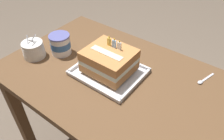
% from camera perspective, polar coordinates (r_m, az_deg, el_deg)
% --- Properties ---
extents(dining_table, '(1.17, 0.75, 0.75)m').
position_cam_1_polar(dining_table, '(1.19, 0.77, -5.45)').
color(dining_table, brown).
rests_on(dining_table, ground_plane).
extents(foil_tray, '(0.33, 0.28, 0.02)m').
position_cam_1_polar(foil_tray, '(1.12, -0.81, -0.59)').
color(foil_tray, silver).
rests_on(foil_tray, dining_table).
extents(birthday_cake, '(0.23, 0.20, 0.16)m').
position_cam_1_polar(birthday_cake, '(1.07, -0.84, 2.37)').
color(birthday_cake, '#C17E45').
rests_on(birthday_cake, foil_tray).
extents(bowl_stack, '(0.12, 0.12, 0.13)m').
position_cam_1_polar(bowl_stack, '(1.29, -19.55, 4.98)').
color(bowl_stack, white).
rests_on(bowl_stack, dining_table).
extents(ice_cream_tub, '(0.11, 0.11, 0.12)m').
position_cam_1_polar(ice_cream_tub, '(1.26, -13.14, 6.49)').
color(ice_cream_tub, white).
rests_on(ice_cream_tub, dining_table).
extents(serving_spoon_near_tray, '(0.05, 0.12, 0.01)m').
position_cam_1_polar(serving_spoon_near_tray, '(1.16, 22.26, -2.58)').
color(serving_spoon_near_tray, silver).
rests_on(serving_spoon_near_tray, dining_table).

